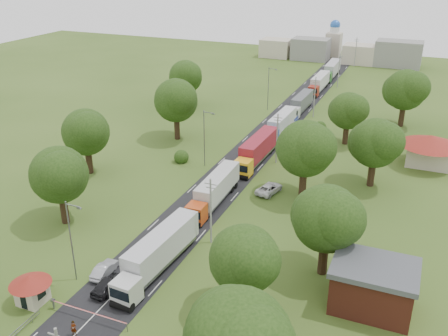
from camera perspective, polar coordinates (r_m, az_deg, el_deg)
The scene contains 41 objects.
ground at distance 72.07m, azimuth -3.22°, elevation -4.83°, with size 260.00×260.00×0.00m, color #38531B.
road at distance 88.67m, azimuth 2.36°, elevation 0.91°, with size 8.00×200.00×0.04m, color black.
boom_barrier at distance 54.78m, azimuth -16.37°, elevation -15.23°, with size 9.22×0.35×1.18m.
guard_booth at distance 57.39m, azimuth -21.22°, elevation -12.40°, with size 4.40×4.40×3.45m.
info_sign at distance 99.63m, azimuth 8.24°, elevation 5.16°, with size 0.12×3.10×4.10m.
pole_1 at distance 62.21m, azimuth -1.52°, elevation -4.85°, with size 1.60×0.24×9.00m.
pole_2 at distance 86.24m, azimuth 6.08°, elevation 3.47°, with size 1.60×0.24×9.00m.
pole_3 at distance 112.13m, azimuth 10.31°, elevation 8.04°, with size 1.60×0.24×9.00m.
pole_4 at distance 138.84m, azimuth 12.98°, elevation 10.86°, with size 1.60×0.24×9.00m.
pole_5 at distance 165.97m, azimuth 14.82°, elevation 12.75°, with size 1.60×0.24×9.00m.
lamp_0 at distance 57.45m, azimuth -17.01°, elevation -7.65°, with size 2.03×0.22×10.00m.
lamp_1 at distance 84.23m, azimuth -2.19°, elevation 3.71°, with size 2.03×0.22×10.00m.
lamp_2 at distance 115.49m, azimuth 5.15°, elevation 9.24°, with size 2.03×0.22×10.00m.
tree_2 at distance 49.88m, azimuth 2.36°, elevation -10.27°, with size 8.00×8.00×10.10m.
tree_3 at distance 56.57m, azimuth 11.69°, elevation -5.59°, with size 8.80×8.80×11.07m.
tree_4 at distance 73.56m, azimuth 9.29°, elevation 2.25°, with size 9.60×9.60×12.05m.
tree_5 at distance 79.93m, azimuth 16.93°, elevation 2.80°, with size 8.80×8.80×11.07m.
tree_6 at distance 96.89m, azimuth 14.01°, elevation 6.38°, with size 8.00×8.00×10.10m.
tree_7 at distance 110.24m, azimuth 20.05°, elevation 8.42°, with size 9.60×9.60×12.05m.
tree_10 at distance 69.23m, azimuth -18.25°, elevation -0.67°, with size 8.80×8.80×11.07m.
tree_11 at distance 84.11m, azimuth -15.47°, elevation 4.02°, with size 8.80×8.80×11.07m.
tree_12 at distance 96.71m, azimuth -5.48°, elevation 7.74°, with size 9.60×9.60×12.05m.
tree_13 at distance 117.58m, azimuth -4.39°, elevation 10.37°, with size 8.80×8.80×11.07m.
house_brick at distance 54.98m, azimuth 16.65°, elevation -12.80°, with size 8.60×6.60×5.20m.
house_cream at distance 92.08m, azimuth 22.49°, elevation 2.37°, with size 10.08×10.08×5.80m.
distant_town at distance 171.76m, azimuth 13.42°, elevation 12.84°, with size 52.00×8.00×8.00m.
church at distance 179.99m, azimuth 12.44°, elevation 14.03°, with size 5.00×5.00×12.30m.
truck_0 at distance 58.94m, azimuth -7.58°, elevation -9.57°, with size 3.49×15.69×4.33m.
truck_1 at distance 72.87m, azimuth -1.05°, elevation -2.53°, with size 2.73×14.72×4.08m.
truck_2 at distance 87.06m, azimuth 3.79°, elevation 2.08°, with size 3.05×15.78×4.37m.
truck_3 at distance 101.11m, azimuth 6.51°, elevation 5.01°, with size 2.75×14.46×4.00m.
truck_4 at distance 116.25m, azimuth 8.80°, elevation 7.34°, with size 2.59×13.75×3.81m.
truck_5 at distance 134.42m, azimuth 10.82°, elevation 9.52°, with size 2.56×14.69×4.07m.
truck_6 at distance 149.92m, azimuth 12.20°, elevation 10.91°, with size 2.87×15.33×4.25m.
car_lane_front at distance 57.54m, azimuth -13.13°, elevation -12.82°, with size 1.85×4.61×1.57m, color black.
car_lane_mid at distance 60.04m, azimuth -13.47°, elevation -11.22°, with size 1.50×4.30×1.42m, color #A3A5AB.
car_lane_rear at distance 63.29m, azimuth -9.10°, elevation -8.81°, with size 2.00×4.91×1.43m, color black.
car_verge_near at distance 76.86m, azimuth 5.19°, elevation -2.35°, with size 2.42×5.25×1.46m, color white.
car_verge_far at distance 94.32m, azimuth 8.26°, elevation 2.67°, with size 1.96×4.88×1.66m, color #4F5356.
pedestrian_near at distance 52.75m, azimuth -16.80°, elevation -17.16°, with size 0.60×0.39×1.65m, color gray.
pedestrian_booth at distance 57.38m, azimuth -20.87°, elevation -13.87°, with size 0.91×0.71×1.87m, color gray.
Camera 1 is at (27.97, -56.70, 34.60)m, focal length 40.00 mm.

